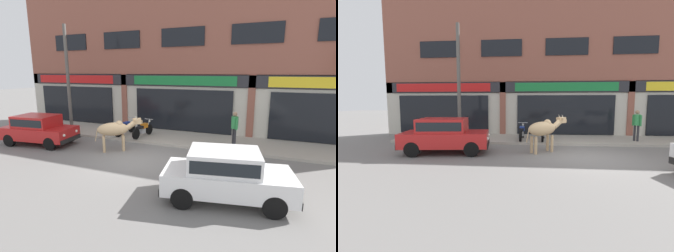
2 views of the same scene
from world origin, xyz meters
The scene contains 10 objects.
ground_plane centered at (0.00, 0.00, 0.00)m, with size 90.00×90.00×0.00m, color slate.
sidewalk centered at (0.00, 3.69, 0.06)m, with size 19.00×2.98×0.12m, color #A8A093.
shop_building centered at (0.00, 5.44, 4.29)m, with size 23.00×1.40×9.03m.
cow centered at (-1.59, 0.67, 1.01)m, with size 1.85×1.46×1.61m.
car_0 centered at (3.88, -2.15, 0.81)m, with size 3.80×2.22×1.46m.
car_1 centered at (-5.73, 0.16, 0.81)m, with size 3.74×2.02×1.46m.
motorcycle_0 centered at (-2.59, 3.11, 0.51)m, with size 0.52×1.81×0.88m.
motorcycle_1 centered at (-1.45, 3.04, 0.51)m, with size 0.54×1.81×0.88m.
pedestrian centered at (3.32, 3.20, 1.11)m, with size 0.32×0.44×1.60m.
utility_pole centered at (-5.81, 2.50, 3.09)m, with size 0.18×0.18×5.93m, color #595651.
Camera 1 is at (4.99, -9.08, 3.59)m, focal length 28.00 mm.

